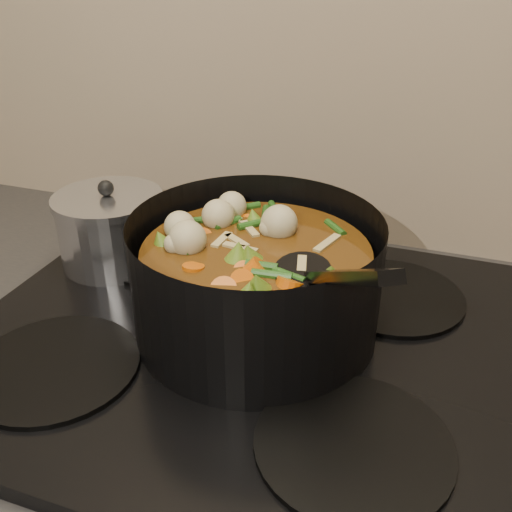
% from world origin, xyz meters
% --- Properties ---
extents(stovetop, '(0.62, 0.54, 0.03)m').
position_xyz_m(stovetop, '(0.00, 1.93, 0.92)').
color(stovetop, black).
rests_on(stovetop, counter).
extents(stockpot, '(0.36, 0.36, 0.21)m').
position_xyz_m(stockpot, '(0.02, 1.94, 0.99)').
color(stockpot, black).
rests_on(stockpot, stovetop).
extents(saucepan, '(0.15, 0.15, 0.12)m').
position_xyz_m(saucepan, '(-0.23, 2.03, 0.98)').
color(saucepan, silver).
rests_on(saucepan, stovetop).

